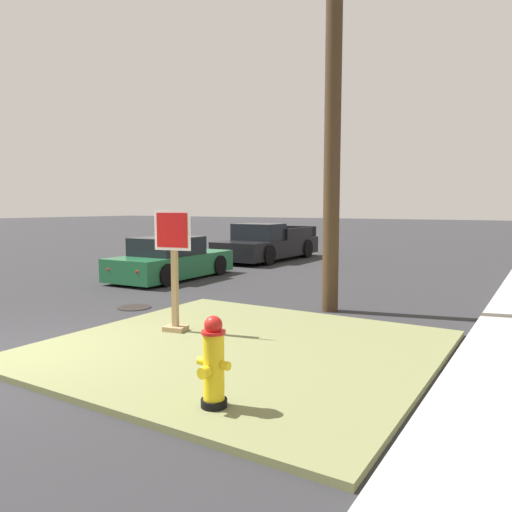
# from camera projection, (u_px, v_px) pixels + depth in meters

# --- Properties ---
(ground_plane) EXTENTS (160.00, 160.00, 0.00)m
(ground_plane) POSITION_uv_depth(u_px,v_px,m) (15.00, 357.00, 6.95)
(ground_plane) COLOR #2B2B2D
(grass_corner_patch) EXTENTS (5.46, 5.25, 0.08)m
(grass_corner_patch) POSITION_uv_depth(u_px,v_px,m) (240.00, 348.00, 7.27)
(grass_corner_patch) COLOR olive
(grass_corner_patch) RESTS_ON ground
(fire_hydrant) EXTENTS (0.38, 0.34, 0.96)m
(fire_hydrant) POSITION_uv_depth(u_px,v_px,m) (213.00, 364.00, 4.98)
(fire_hydrant) COLOR black
(fire_hydrant) RESTS_ON grass_corner_patch
(stop_sign) EXTENTS (0.65, 0.35, 2.01)m
(stop_sign) POSITION_uv_depth(u_px,v_px,m) (174.00, 275.00, 7.99)
(stop_sign) COLOR #A3845B
(stop_sign) RESTS_ON grass_corner_patch
(manhole_cover) EXTENTS (0.70, 0.70, 0.02)m
(manhole_cover) POSITION_uv_depth(u_px,v_px,m) (134.00, 307.00, 10.32)
(manhole_cover) COLOR black
(manhole_cover) RESTS_ON ground
(parked_sedan_green) EXTENTS (1.95, 4.19, 1.25)m
(parked_sedan_green) POSITION_uv_depth(u_px,v_px,m) (171.00, 261.00, 14.46)
(parked_sedan_green) COLOR #1E6038
(parked_sedan_green) RESTS_ON ground
(pickup_truck_black) EXTENTS (2.10, 5.36, 1.48)m
(pickup_truck_black) POSITION_uv_depth(u_px,v_px,m) (267.00, 245.00, 19.50)
(pickup_truck_black) COLOR black
(pickup_truck_black) RESTS_ON ground
(utility_pole) EXTENTS (1.43, 0.33, 10.94)m
(utility_pole) POSITION_uv_depth(u_px,v_px,m) (334.00, 27.00, 9.46)
(utility_pole) COLOR #42301E
(utility_pole) RESTS_ON ground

